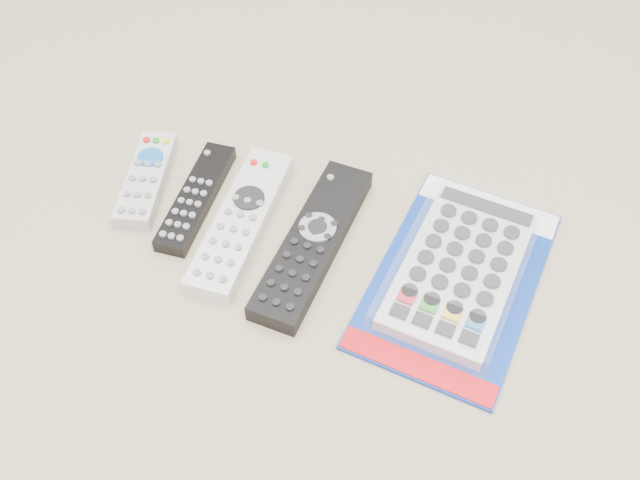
% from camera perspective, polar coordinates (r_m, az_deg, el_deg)
% --- Properties ---
extents(remote_small_grey, '(0.07, 0.16, 0.02)m').
position_cam_1_polar(remote_small_grey, '(0.93, -13.72, 4.78)').
color(remote_small_grey, '#A9AAAC').
rests_on(remote_small_grey, ground).
extents(remote_slim_black, '(0.04, 0.18, 0.02)m').
position_cam_1_polar(remote_slim_black, '(0.90, -9.89, 3.37)').
color(remote_slim_black, black).
rests_on(remote_slim_black, ground).
extents(remote_silver_dvd, '(0.07, 0.23, 0.03)m').
position_cam_1_polar(remote_silver_dvd, '(0.86, -6.32, 1.49)').
color(remote_silver_dvd, silver).
rests_on(remote_silver_dvd, ground).
extents(remote_large_black, '(0.09, 0.25, 0.03)m').
position_cam_1_polar(remote_large_black, '(0.84, -0.57, -0.19)').
color(remote_large_black, black).
rests_on(remote_large_black, ground).
extents(jumbo_remote_packaged, '(0.22, 0.31, 0.04)m').
position_cam_1_polar(jumbo_remote_packaged, '(0.82, 11.10, -2.27)').
color(jumbo_remote_packaged, navy).
rests_on(jumbo_remote_packaged, ground).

